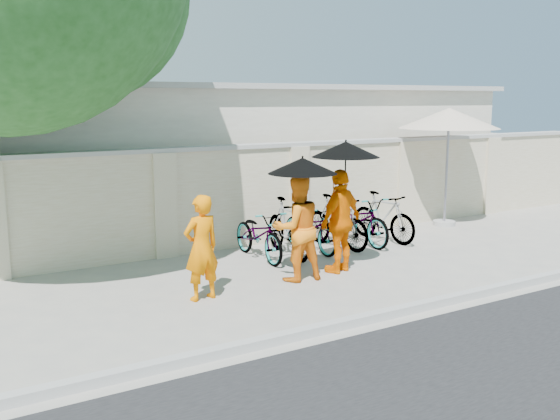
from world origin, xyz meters
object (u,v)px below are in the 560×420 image
monk_right (341,221)px  monk_center (297,228)px  patio_umbrella (449,120)px  monk_left (201,248)px

monk_right → monk_center: bearing=-17.3°
patio_umbrella → monk_right: bearing=-156.5°
monk_center → monk_right: bearing=-172.3°
monk_left → patio_umbrella: patio_umbrella is taller
monk_right → patio_umbrella: 5.24m
patio_umbrella → monk_center: bearing=-159.8°
monk_center → patio_umbrella: size_ratio=0.64×
monk_right → patio_umbrella: patio_umbrella is taller
monk_right → monk_left: bearing=-15.8°
monk_center → monk_left: bearing=9.9°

